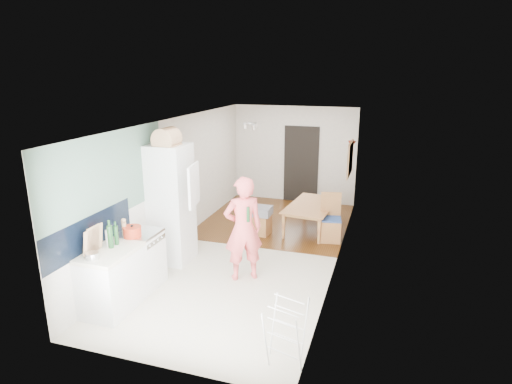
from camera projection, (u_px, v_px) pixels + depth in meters
The scene contains 32 objects.
room_shell at pixel (252, 189), 7.91m from camera, with size 3.20×7.00×2.50m, color silver, non-canonical shape.
floor at pixel (252, 251), 8.25m from camera, with size 3.20×7.00×0.01m, color beige.
wood_floor_overlay at pixel (277, 220), 9.94m from camera, with size 3.20×3.30×0.01m, color #543013.
sage_wall_panel at pixel (109, 176), 6.37m from camera, with size 0.02×3.00×1.30m, color slate.
tile_splashback at pixel (90, 233), 6.06m from camera, with size 0.02×1.90×0.50m, color black.
doorway_recess at pixel (301, 165), 11.11m from camera, with size 0.90×0.04×2.00m, color black.
base_cabinet at pixel (112, 282), 6.17m from camera, with size 0.60×0.90×0.86m, color silver.
worktop at pixel (109, 252), 6.05m from camera, with size 0.62×0.92×0.06m, color beige.
range_cooker at pixel (141, 260), 6.86m from camera, with size 0.60×0.60×0.88m, color silver.
cooker_top at pixel (139, 233), 6.73m from camera, with size 0.60×0.60×0.04m, color silver.
fridge_housing at pixel (171, 204), 7.61m from camera, with size 0.66×0.66×2.15m, color silver.
fridge_door at pixel (194, 185), 7.02m from camera, with size 0.56×0.04×0.70m, color silver.
fridge_interior at pixel (186, 180), 7.39m from camera, with size 0.02×0.52×0.66m, color white.
pinboard at pixel (350, 159), 9.11m from camera, with size 0.03×0.90×0.70m, color tan.
pinboard_frame at pixel (350, 159), 9.11m from camera, with size 0.01×0.94×0.74m, color #AD7B3F.
wall_sconce at pixel (352, 144), 9.66m from camera, with size 0.18×0.18×0.16m, color maroon.
person at pixel (243, 220), 6.93m from camera, with size 0.76×0.50×2.08m, color #F05A5C.
dining_table at pixel (313, 219), 9.30m from camera, with size 1.40×0.78×0.49m, color #AD7B3F.
dining_chair at pixel (331, 218), 8.63m from camera, with size 0.41×0.41×0.98m, color #AD7B3F, non-canonical shape.
stool at pixel (262, 225), 9.03m from camera, with size 0.34×0.34×0.45m, color #AD7B3F, non-canonical shape.
grey_drape at pixel (262, 211), 8.92m from camera, with size 0.39×0.39×0.18m, color gray.
drying_rack at pixel (286, 334), 5.01m from camera, with size 0.41×0.37×0.80m, color silver, non-canonical shape.
bread_bin at pixel (167, 139), 7.18m from camera, with size 0.41×0.39×0.22m, color tan, non-canonical shape.
red_casserole at pixel (132, 232), 6.51m from camera, with size 0.28×0.28×0.16m, color red.
steel_pan at pixel (92, 256), 5.76m from camera, with size 0.18×0.18×0.09m, color silver.
held_bottle at pixel (248, 214), 6.74m from camera, with size 0.05×0.05×0.25m, color #19431E.
bottle_a at pixel (110, 237), 6.09m from camera, with size 0.08×0.08×0.33m, color #19431E.
bottle_b at pixel (116, 235), 6.21m from camera, with size 0.06×0.06×0.28m, color #19431E.
bottle_c at pixel (109, 238), 6.17m from camera, with size 0.10×0.10×0.24m, color silver.
pepper_mill_front at pixel (125, 229), 6.52m from camera, with size 0.06×0.06×0.23m, color tan.
pepper_mill_back at pixel (124, 229), 6.52m from camera, with size 0.06×0.06×0.23m, color tan.
chopping_boards at pixel (93, 240), 5.90m from camera, with size 0.04×0.29×0.40m, color tan, non-canonical shape.
Camera 1 is at (2.36, -7.24, 3.38)m, focal length 30.00 mm.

